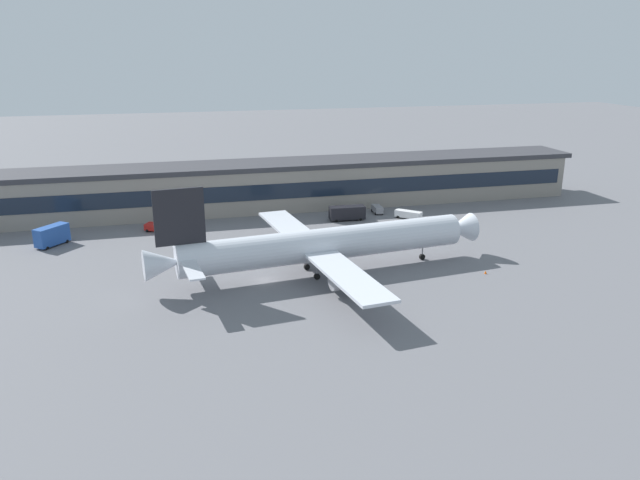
# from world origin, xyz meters

# --- Properties ---
(ground_plane) EXTENTS (600.00, 600.00, 0.00)m
(ground_plane) POSITION_xyz_m (0.00, 0.00, 0.00)
(ground_plane) COLOR slate
(terminal_building) EXTENTS (182.33, 14.40, 11.71)m
(terminal_building) POSITION_xyz_m (0.00, 50.27, 5.88)
(terminal_building) COLOR gray
(terminal_building) RESTS_ON ground_plane
(airliner) EXTENTS (62.64, 53.70, 17.68)m
(airliner) POSITION_xyz_m (10.33, 1.19, 5.41)
(airliner) COLOR silver
(airliner) RESTS_ON ground_plane
(catering_truck) EXTENTS (6.64, 7.17, 4.15)m
(catering_truck) POSITION_xyz_m (-39.18, 30.70, 2.29)
(catering_truck) COLOR #2651A5
(catering_truck) RESTS_ON ground_plane
(follow_me_car) EXTENTS (2.18, 4.48, 1.85)m
(follow_me_car) POSITION_xyz_m (34.25, 38.55, 1.09)
(follow_me_car) COLOR gray
(follow_me_car) RESTS_ON ground_plane
(fuel_truck) EXTENTS (8.50, 3.12, 3.35)m
(fuel_truck) POSITION_xyz_m (25.04, 34.24, 1.88)
(fuel_truck) COLOR black
(fuel_truck) RESTS_ON ground_plane
(belt_loader) EXTENTS (5.90, 5.97, 1.95)m
(belt_loader) POSITION_xyz_m (39.78, 31.61, 1.15)
(belt_loader) COLOR white
(belt_loader) RESTS_ON ground_plane
(pushback_tractor) EXTENTS (5.46, 4.54, 1.75)m
(pushback_tractor) POSITION_xyz_m (-18.42, 35.86, 1.05)
(pushback_tractor) COLOR red
(pushback_tractor) RESTS_ON ground_plane
(traffic_cone_0) EXTENTS (0.48, 0.48, 0.60)m
(traffic_cone_0) POSITION_xyz_m (39.19, -6.41, 0.30)
(traffic_cone_0) COLOR #F2590C
(traffic_cone_0) RESTS_ON ground_plane
(traffic_cone_1) EXTENTS (0.58, 0.58, 0.72)m
(traffic_cone_1) POSITION_xyz_m (14.61, -13.08, 0.36)
(traffic_cone_1) COLOR #F2590C
(traffic_cone_1) RESTS_ON ground_plane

